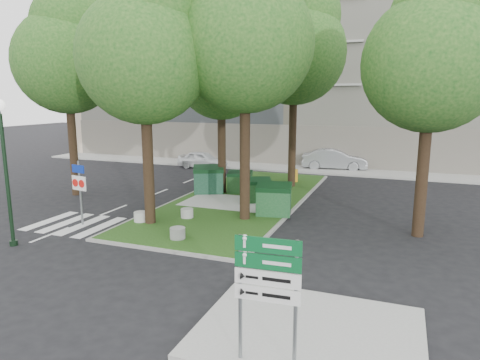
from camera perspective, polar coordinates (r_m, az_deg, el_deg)
The scene contains 26 objects.
ground at distance 15.77m, azimuth -12.10°, elevation -8.98°, with size 120.00×120.00×0.00m, color black.
median_island at distance 22.41m, azimuth 0.12°, elevation -2.58°, with size 6.00×16.00×0.12m, color #1C3E11.
median_kerb at distance 22.41m, azimuth 0.12°, elevation -2.60°, with size 6.30×16.30×0.10m, color gray.
sidewalk_corner at distance 10.46m, azimuth 9.14°, elevation -19.37°, with size 5.00×4.00×0.12m, color #999993.
building_sidewalk at distance 32.37m, azimuth 5.88°, elevation 1.60°, with size 42.00×3.00×0.12m, color #999993.
zebra_crossing at distance 19.07m, azimuth -19.19°, elevation -5.81°, with size 5.00×3.00×0.01m, color silver.
apartment_building at distance 39.33m, azimuth 9.05°, elevation 14.78°, with size 41.00×12.00×16.00m, color #C8B496.
tree_median_near_left at distance 17.87m, azimuth -12.42°, elevation 17.17°, with size 5.20×5.20×10.53m.
tree_median_near_right at distance 18.20m, azimuth 1.03°, elevation 19.42°, with size 5.60×5.60×11.46m.
tree_median_mid at distance 23.35m, azimuth -2.27°, elevation 15.07°, with size 4.80×4.80×9.99m.
tree_median_far at distance 25.31m, azimuth 7.54°, elevation 17.72°, with size 5.80×5.80×11.93m.
tree_street_left at distance 24.92m, azimuth -21.95°, elevation 15.60°, with size 5.40×5.40×11.00m.
tree_street_right at distance 17.53m, azimuth 24.58°, elevation 15.48°, with size 5.00×5.00×10.06m.
dumpster_a at distance 23.58m, azimuth -4.20°, elevation 0.05°, with size 1.97×1.73×1.52m.
dumpster_b at distance 23.57m, azimuth -0.02°, elevation -0.29°, with size 1.45×1.12×1.22m.
dumpster_c at distance 21.51m, azimuth 2.39°, elevation -1.39°, with size 1.58×1.39×1.22m.
dumpster_d at distance 19.21m, azimuth 4.53°, elevation -2.61°, with size 1.73×1.36×1.44m.
bollard_left at distance 18.72m, azimuth -13.11°, elevation -4.77°, with size 0.57×0.57×0.41m, color #AFAFAA.
bollard_right at distance 16.26m, azimuth -8.32°, elevation -7.01°, with size 0.58×0.58×0.41m, color gray.
bollard_mid at distance 18.95m, azimuth -7.08°, elevation -4.40°, with size 0.55×0.55×0.40m, color #989893.
litter_bin at distance 26.88m, azimuth 7.25°, elevation 0.60°, with size 0.44×0.44×0.77m, color orange.
street_lamp at distance 17.12m, azimuth -28.91°, elevation 2.87°, with size 0.42×0.42×5.26m.
traffic_sign_pole at distance 19.01m, azimuth -20.58°, elevation -0.53°, with size 0.81×0.20×2.73m.
directional_sign at distance 8.45m, azimuth 3.72°, elevation -13.28°, with size 1.30×0.16×2.61m.
car_white at distance 32.57m, azimuth -5.01°, elevation 2.72°, with size 1.53×3.81×1.30m, color silver.
car_silver at distance 32.52m, azimuth 12.49°, elevation 2.72°, with size 1.65×4.73×1.56m, color gray.
Camera 1 is at (8.20, -12.37, 5.33)m, focal length 32.00 mm.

